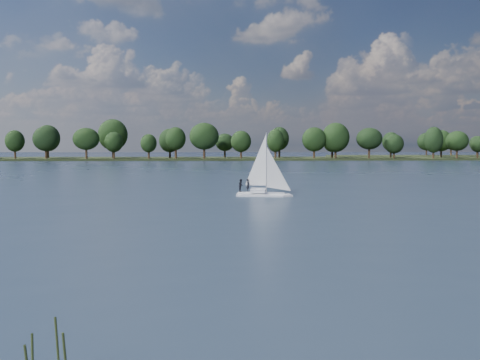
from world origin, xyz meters
name	(u,v)px	position (x,y,z in m)	size (l,w,h in m)	color
ground	(262,173)	(0.00, 100.00, 0.00)	(700.00, 700.00, 0.00)	#233342
far_shore	(240,159)	(0.00, 212.00, 0.00)	(660.00, 40.00, 1.50)	black
sailboat	(261,178)	(-4.62, 46.14, 2.23)	(6.29, 2.94, 7.98)	white
treeline	(229,141)	(-4.86, 207.94, 8.05)	(562.42, 74.32, 18.20)	black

